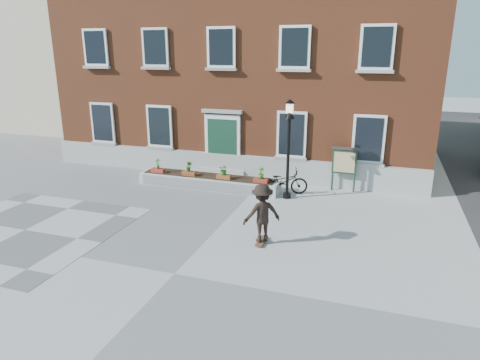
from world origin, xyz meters
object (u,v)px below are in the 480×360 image
(lamp_post, at_px, (289,136))
(skateboarder, at_px, (262,213))
(bicycle, at_px, (283,181))
(notice_board, at_px, (344,162))

(lamp_post, distance_m, skateboarder, 4.60)
(bicycle, xyz_separation_m, skateboarder, (0.45, -4.79, 0.45))
(skateboarder, bearing_deg, bicycle, 95.42)
(bicycle, xyz_separation_m, notice_board, (2.31, 1.19, 0.73))
(bicycle, distance_m, lamp_post, 2.08)
(lamp_post, height_order, skateboarder, lamp_post)
(lamp_post, xyz_separation_m, skateboarder, (0.17, -4.33, -1.56))
(notice_board, xyz_separation_m, skateboarder, (-1.85, -5.97, -0.28))
(lamp_post, bearing_deg, bicycle, 121.53)
(bicycle, xyz_separation_m, lamp_post, (0.28, -0.46, 2.01))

